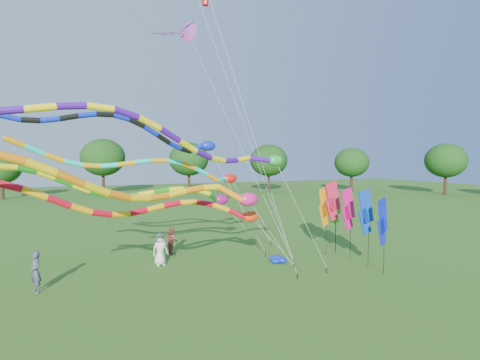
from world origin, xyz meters
name	(u,v)px	position (x,y,z in m)	size (l,w,h in m)	color
ground	(292,294)	(0.00, 0.00, 0.00)	(160.00, 160.00, 0.00)	#295917
tree_ring	(322,171)	(2.42, 1.22, 5.38)	(114.96, 117.71, 9.51)	#382314
tube_kite_red	(168,208)	(-5.03, 2.18, 3.83)	(14.03, 3.03, 5.99)	black
tube_kite_orange	(154,187)	(-6.17, -0.36, 4.94)	(14.74, 4.44, 6.96)	black
tube_kite_purple	(191,144)	(-4.77, -0.46, 6.56)	(14.93, 4.20, 8.32)	black
tube_kite_blue	(143,134)	(-5.64, 4.52, 7.19)	(13.99, 2.85, 8.65)	black
tube_kite_cyan	(163,168)	(-4.04, 7.20, 5.46)	(15.18, 3.28, 7.55)	black
tube_kite_green	(155,192)	(-4.48, 7.22, 4.16)	(14.37, 3.39, 6.37)	black
delta_kite_high_c	(187,31)	(-1.77, 9.86, 14.04)	(6.53, 6.80, 15.55)	black
banner_pole_magenta_b	(348,209)	(6.00, 3.62, 3.07)	(1.15, 0.30, 4.33)	black
banner_pole_blue_a	(383,222)	(5.69, 0.54, 2.79)	(1.10, 0.54, 4.04)	black
banner_pole_green	(333,206)	(6.75, 6.02, 2.96)	(1.16, 0.13, 4.22)	black
banner_pole_orange	(324,207)	(5.63, 5.42, 3.02)	(1.10, 0.53, 4.27)	black
banner_pole_blue_b	(366,212)	(5.76, 1.86, 3.11)	(1.16, 0.20, 4.37)	black
banner_pole_red	(333,201)	(6.10, 5.21, 3.36)	(1.16, 0.09, 4.62)	black
blue_nylon_heap	(274,258)	(2.00, 5.31, 0.19)	(1.48, 0.90, 0.41)	#0D27AD
person_a	(160,249)	(-4.25, 7.17, 0.90)	(0.88, 0.57, 1.80)	beige
person_b	(35,272)	(-10.40, 4.83, 0.93)	(0.68, 0.45, 1.86)	#393F51
person_c	(172,240)	(-2.96, 9.58, 0.84)	(0.82, 0.64, 1.69)	#9C3D39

